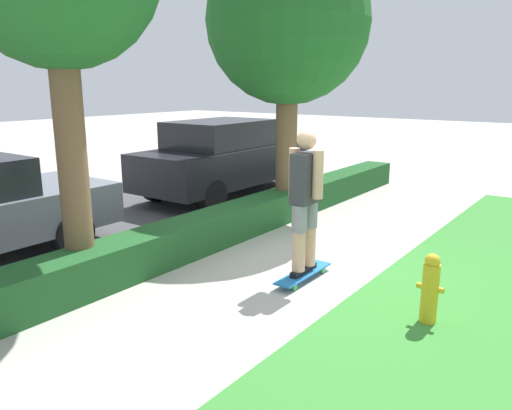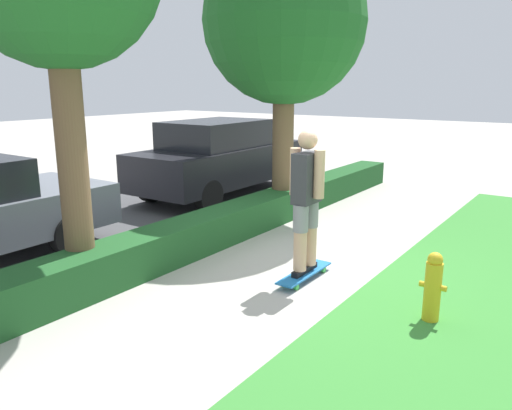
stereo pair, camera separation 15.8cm
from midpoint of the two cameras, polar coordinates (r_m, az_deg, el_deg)
The scene contains 8 objects.
ground_plane at distance 6.87m, azimuth 5.29°, elevation -7.25°, with size 60.00×60.00×0.00m, color #ADA89E.
street_asphalt at distance 9.62m, azimuth -16.59°, elevation -1.62°, with size 12.96×5.00×0.01m.
hedge_row at distance 7.69m, azimuth -4.91°, elevation -2.90°, with size 12.96×0.60×0.52m.
skateboard at distance 6.48m, azimuth 6.14°, elevation -7.83°, with size 1.04×0.24×0.10m.
skater_person at distance 6.19m, azimuth 6.37°, elevation 0.73°, with size 0.52×0.47×1.82m.
tree_mid at distance 9.30m, azimuth 4.20°, elevation 20.01°, with size 2.89×2.89×4.96m.
parked_car_middle at distance 11.13m, azimuth -3.31°, elevation 5.45°, with size 4.37×1.84×1.67m.
fire_hydrant at distance 5.57m, azimuth 20.06°, elevation -8.95°, with size 0.17×0.28×0.76m.
Camera 1 is at (-5.46, -3.36, 2.45)m, focal length 35.00 mm.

